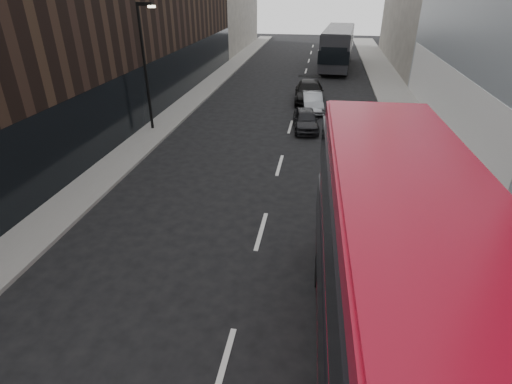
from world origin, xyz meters
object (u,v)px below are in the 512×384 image
at_px(street_lamp, 145,60).
at_px(car_a, 306,120).
at_px(car_c, 309,92).
at_px(car_b, 312,102).
at_px(red_bus, 407,315).
at_px(grey_bus, 338,47).

distance_m(street_lamp, car_a, 9.98).
bearing_deg(car_c, car_b, -84.56).
height_order(red_bus, car_c, red_bus).
bearing_deg(red_bus, grey_bus, 88.64).
distance_m(grey_bus, car_a, 20.86).
height_order(grey_bus, car_a, grey_bus).
bearing_deg(grey_bus, car_a, -91.42).
relative_size(car_a, car_c, 0.70).
distance_m(red_bus, car_b, 22.61).
relative_size(grey_bus, car_a, 3.39).
bearing_deg(red_bus, car_c, 94.23).
distance_m(red_bus, car_a, 18.51).
xyz_separation_m(car_b, car_c, (-0.32, 2.22, 0.13)).
xyz_separation_m(red_bus, car_b, (-2.46, 22.37, -2.19)).
height_order(red_bus, car_b, red_bus).
xyz_separation_m(grey_bus, car_a, (-2.09, -20.70, -1.49)).
distance_m(red_bus, car_c, 24.84).
distance_m(street_lamp, grey_bus, 25.16).
bearing_deg(car_b, car_a, -100.21).
distance_m(street_lamp, red_bus, 20.34).
bearing_deg(car_a, red_bus, -88.85).
relative_size(red_bus, car_c, 2.44).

